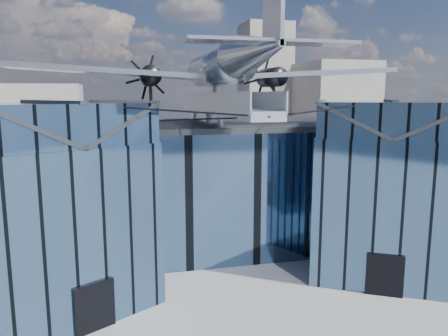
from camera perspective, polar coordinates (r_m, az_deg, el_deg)
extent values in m
plane|color=gray|center=(30.00, 0.93, -14.32)|extent=(120.00, 120.00, 0.00)
cube|color=#436489|center=(36.97, -2.57, -2.01)|extent=(28.00, 14.00, 9.50)
cube|color=#282C31|center=(36.31, -2.62, 5.67)|extent=(28.00, 14.00, 0.40)
cube|color=#436489|center=(26.83, -20.89, -7.07)|extent=(11.79, 11.43, 9.50)
cube|color=#436489|center=(25.85, -21.66, 5.48)|extent=(11.56, 11.20, 2.20)
cube|color=#282C31|center=(25.09, -26.43, 5.05)|extent=(7.98, 9.23, 2.40)
cube|color=#282C31|center=(26.77, -17.18, 5.83)|extent=(7.98, 9.23, 2.40)
cube|color=#282C31|center=(25.80, -21.81, 8.02)|extent=(4.30, 7.10, 0.18)
cube|color=black|center=(24.60, -16.54, -16.99)|extent=(2.03, 1.32, 2.60)
cube|color=black|center=(28.76, -12.59, -5.57)|extent=(0.34, 0.34, 9.50)
cube|color=#436489|center=(31.80, 20.13, -4.49)|extent=(11.79, 11.43, 9.50)
cube|color=#436489|center=(30.98, 20.75, 6.08)|extent=(11.56, 11.20, 2.20)
cube|color=#282C31|center=(30.89, 16.56, 6.29)|extent=(7.98, 9.23, 2.40)
cube|color=#282C31|center=(31.23, 24.88, 5.84)|extent=(7.98, 9.23, 2.40)
cube|color=#282C31|center=(30.94, 20.87, 8.21)|extent=(4.30, 7.10, 0.18)
cube|color=black|center=(28.99, 20.24, -13.02)|extent=(2.03, 1.32, 2.60)
cube|color=black|center=(31.79, 12.00, -4.11)|extent=(0.34, 0.34, 9.50)
cube|color=#A3A9B1|center=(30.86, -0.66, 7.61)|extent=(1.80, 21.00, 0.50)
cube|color=#A3A9B1|center=(30.66, -2.32, 8.80)|extent=(0.08, 21.00, 1.10)
cube|color=#A3A9B1|center=(31.06, 0.97, 8.82)|extent=(0.08, 21.00, 1.10)
cylinder|color=#A3A9B1|center=(40.19, -3.73, 7.06)|extent=(0.44, 0.44, 1.35)
cylinder|color=#A3A9B1|center=(34.31, -1.99, 6.66)|extent=(0.44, 0.44, 1.35)
cylinder|color=#A3A9B1|center=(30.41, -0.45, 6.31)|extent=(0.44, 0.44, 1.35)
cylinder|color=#A3A9B1|center=(31.33, -0.88, 9.37)|extent=(0.70, 0.70, 1.40)
cylinder|color=black|center=(22.63, -9.45, 7.57)|extent=(10.55, 6.08, 0.69)
cylinder|color=black|center=(25.65, 14.86, 7.59)|extent=(10.55, 6.08, 0.69)
cylinder|color=black|center=(28.37, -5.69, 6.29)|extent=(6.09, 17.04, 1.19)
cylinder|color=black|center=(29.81, 5.88, 6.44)|extent=(6.09, 17.04, 1.19)
cylinder|color=#A9B0B6|center=(31.39, -0.88, 12.94)|extent=(2.50, 11.00, 2.50)
sphere|color=#A9B0B6|center=(36.77, -2.83, 12.42)|extent=(2.50, 2.50, 2.50)
cube|color=black|center=(35.83, -2.53, 13.60)|extent=(1.60, 1.40, 0.50)
cone|color=#A9B0B6|center=(22.75, 4.31, 14.99)|extent=(2.50, 7.00, 2.50)
cube|color=#A9B0B6|center=(20.82, 6.44, 19.93)|extent=(0.18, 2.40, 3.40)
cube|color=#A9B0B6|center=(20.70, 6.27, 16.07)|extent=(8.00, 1.80, 0.14)
cube|color=#A9B0B6|center=(31.60, -14.07, 12.09)|extent=(14.00, 3.20, 1.08)
cylinder|color=black|center=(32.27, -9.69, 11.73)|extent=(1.44, 3.20, 1.44)
cone|color=black|center=(34.06, -9.91, 11.60)|extent=(0.70, 0.70, 0.70)
cube|color=black|center=(34.21, -9.93, 11.59)|extent=(1.05, 0.06, 3.33)
cube|color=black|center=(34.21, -9.93, 11.59)|extent=(2.53, 0.06, 2.53)
cube|color=black|center=(34.21, -9.93, 11.59)|extent=(3.33, 0.06, 1.05)
cylinder|color=black|center=(31.64, -9.55, 9.56)|extent=(0.24, 0.24, 1.75)
cube|color=#A9B0B6|center=(34.54, 10.39, 11.97)|extent=(14.00, 3.20, 1.08)
cylinder|color=black|center=(34.19, 6.21, 11.68)|extent=(1.44, 3.20, 1.44)
cone|color=black|center=(35.89, 5.21, 11.58)|extent=(0.70, 0.70, 0.70)
cube|color=black|center=(36.03, 5.13, 11.58)|extent=(1.05, 0.06, 3.33)
cube|color=black|center=(36.03, 5.13, 11.58)|extent=(2.53, 0.06, 2.53)
cube|color=black|center=(36.03, 5.13, 11.58)|extent=(3.33, 0.06, 1.05)
cylinder|color=black|center=(33.60, 6.52, 9.62)|extent=(0.24, 0.24, 1.75)
cube|color=gray|center=(84.17, 14.02, 7.08)|extent=(12.00, 14.00, 18.00)
cube|color=gray|center=(82.75, -22.81, 5.20)|extent=(14.00, 10.00, 14.00)
cube|color=gray|center=(89.38, 5.31, 10.01)|extent=(9.00, 9.00, 26.00)
cylinder|color=#352415|center=(49.17, 26.89, -4.18)|extent=(0.46, 0.46, 2.74)
sphere|color=#244417|center=(48.70, 27.10, -1.38)|extent=(4.36, 4.36, 3.58)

